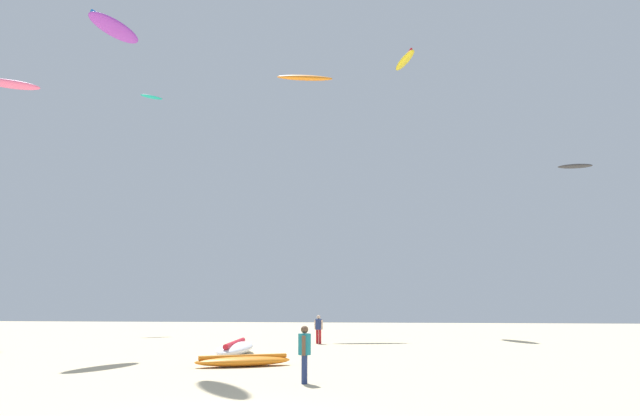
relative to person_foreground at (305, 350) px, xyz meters
The scene contains 10 objects.
person_foreground is the anchor object (origin of this frame).
person_midground 17.29m from the person_foreground, 95.51° to the left, with size 0.50×0.36×1.61m.
kite_grounded_near 10.30m from the person_foreground, 115.82° to the left, with size 1.99×5.39×0.66m.
kite_grounded_mid 5.41m from the person_foreground, 123.09° to the left, with size 3.65×2.53×0.43m.
kite_aloft_0 31.60m from the person_foreground, 141.74° to the left, with size 3.61×2.88×0.52m.
kite_aloft_1 39.24m from the person_foreground, 83.07° to the left, with size 2.34×4.55×0.96m.
kite_aloft_3 34.23m from the person_foreground, 98.25° to the left, with size 4.61×2.26×0.80m.
kite_aloft_4 42.71m from the person_foreground, 119.65° to the left, with size 1.90×1.87×0.24m.
kite_aloft_5 24.18m from the person_foreground, 135.11° to the left, with size 2.10×4.21×0.77m.
kite_aloft_6 41.41m from the person_foreground, 62.63° to the left, with size 2.87×1.09×0.42m.
Camera 1 is at (3.32, -11.86, 2.35)m, focal length 34.62 mm.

